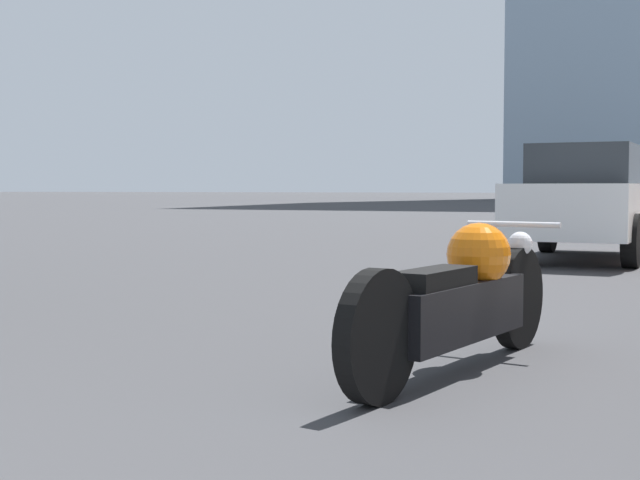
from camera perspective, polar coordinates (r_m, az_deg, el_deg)
motorcycle at (r=5.15m, az=9.11°, el=-3.65°), size 0.79×2.44×0.84m
parked_car_white at (r=13.56m, az=16.63°, el=2.40°), size 2.00×4.06×1.66m
parked_car_yellow at (r=26.15m, az=18.56°, el=2.74°), size 2.30×4.27×1.71m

